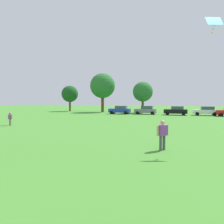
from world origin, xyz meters
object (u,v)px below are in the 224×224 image
object	(u,v)px
tree_far_right	(143,92)
kite	(214,22)
parked_car_gray_1	(146,110)
parked_car_blue_0	(120,110)
tree_far_left	(70,94)
tree_center	(103,86)
bystander_midfield	(10,118)
parked_car_black_2	(176,111)
parked_car_white_3	(206,111)
adult_bystander	(162,132)

from	to	relation	value
tree_far_right	kite	bearing A→B (deg)	-74.01
kite	parked_car_gray_1	size ratio (longest dim) A/B	0.26
parked_car_blue_0	parked_car_gray_1	bearing A→B (deg)	-173.95
parked_car_blue_0	tree_far_right	xyz separation A→B (m)	(3.84, 5.33, 3.82)
tree_far_left	tree_center	distance (m)	9.47
bystander_midfield	parked_car_blue_0	size ratio (longest dim) A/B	0.35
parked_car_black_2	tree_far_left	bearing A→B (deg)	-14.90
parked_car_gray_1	tree_center	distance (m)	13.19
bystander_midfield	parked_car_black_2	bearing A→B (deg)	79.15
bystander_midfield	parked_car_gray_1	size ratio (longest dim) A/B	0.35
tree_far_right	parked_car_white_3	bearing A→B (deg)	-21.63
kite	parked_car_white_3	bearing A→B (deg)	84.53
tree_far_right	parked_car_gray_1	bearing A→B (deg)	-73.71
parked_car_gray_1	parked_car_black_2	world-z (taller)	same
parked_car_black_2	parked_car_white_3	distance (m)	5.36
tree_far_left	tree_center	size ratio (longest dim) A/B	0.71
adult_bystander	parked_car_white_3	size ratio (longest dim) A/B	0.40
kite	parked_car_gray_1	world-z (taller)	kite
bystander_midfield	parked_car_black_2	world-z (taller)	parked_car_black_2
bystander_midfield	tree_center	size ratio (longest dim) A/B	0.16
bystander_midfield	tree_far_right	xyz separation A→B (m)	(10.51, 28.70, 3.80)
bystander_midfield	parked_car_white_3	xyz separation A→B (m)	(23.07, 23.72, -0.03)
parked_car_blue_0	parked_car_black_2	xyz separation A→B (m)	(11.05, -0.08, 0.00)
parked_car_white_3	bystander_midfield	bearing A→B (deg)	45.80
adult_bystander	bystander_midfield	size ratio (longest dim) A/B	1.17
bystander_midfield	parked_car_white_3	distance (m)	33.09
bystander_midfield	kite	world-z (taller)	kite
parked_car_gray_1	tree_far_right	xyz separation A→B (m)	(-1.40, 4.78, 3.82)
parked_car_gray_1	tree_far_right	world-z (taller)	tree_far_right
parked_car_white_3	parked_car_black_2	bearing A→B (deg)	4.63
parked_car_black_2	tree_far_left	world-z (taller)	tree_far_left
kite	parked_car_gray_1	bearing A→B (deg)	105.94
parked_car_blue_0	tree_center	world-z (taller)	tree_center
parked_car_black_2	tree_far_right	xyz separation A→B (m)	(-7.22, 5.41, 3.82)
adult_bystander	kite	size ratio (longest dim) A/B	1.58
kite	tree_center	bearing A→B (deg)	119.37
parked_car_gray_1	parked_car_white_3	distance (m)	11.17
parked_car_white_3	tree_center	world-z (taller)	tree_center
adult_bystander	parked_car_gray_1	size ratio (longest dim) A/B	0.40
parked_car_blue_0	tree_far_right	bearing A→B (deg)	-125.75
kite	tree_center	size ratio (longest dim) A/B	0.12
tree_far_right	tree_far_left	bearing A→B (deg)	175.41
parked_car_blue_0	adult_bystander	bearing A→B (deg)	109.14
bystander_midfield	tree_far_left	world-z (taller)	tree_far_left
adult_bystander	tree_far_left	size ratio (longest dim) A/B	0.27
parked_car_blue_0	parked_car_black_2	size ratio (longest dim) A/B	1.00
parked_car_blue_0	tree_far_left	size ratio (longest dim) A/B	0.66
kite	parked_car_blue_0	world-z (taller)	kite
parked_car_blue_0	tree_far_left	world-z (taller)	tree_far_left
parked_car_white_3	tree_far_right	bearing A→B (deg)	-21.63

